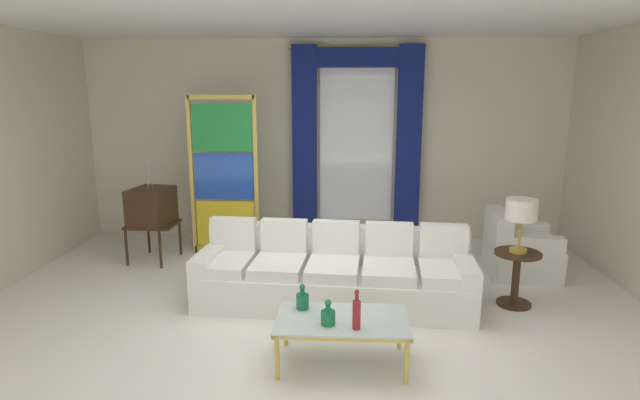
# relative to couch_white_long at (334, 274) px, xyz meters

# --- Properties ---
(ground_plane) EXTENTS (16.00, 16.00, 0.00)m
(ground_plane) POSITION_rel_couch_white_long_xyz_m (-0.25, -0.52, -0.31)
(ground_plane) COLOR white
(wall_rear) EXTENTS (8.00, 0.12, 3.00)m
(wall_rear) POSITION_rel_couch_white_long_xyz_m (-0.25, 2.54, 1.19)
(wall_rear) COLOR beige
(wall_rear) RESTS_ON ground
(ceiling_slab) EXTENTS (8.00, 7.60, 0.04)m
(ceiling_slab) POSITION_rel_couch_white_long_xyz_m (-0.25, 0.28, 2.71)
(ceiling_slab) COLOR white
(curtained_window) EXTENTS (2.00, 0.17, 2.70)m
(curtained_window) POSITION_rel_couch_white_long_xyz_m (0.24, 2.37, 1.43)
(curtained_window) COLOR white
(curtained_window) RESTS_ON ground
(couch_white_long) EXTENTS (2.97, 1.10, 0.86)m
(couch_white_long) POSITION_rel_couch_white_long_xyz_m (0.00, 0.00, 0.00)
(couch_white_long) COLOR white
(couch_white_long) RESTS_ON ground
(coffee_table) EXTENTS (1.10, 0.63, 0.41)m
(coffee_table) POSITION_rel_couch_white_long_xyz_m (0.10, -1.30, 0.06)
(coffee_table) COLOR silver
(coffee_table) RESTS_ON ground
(bottle_blue_decanter) EXTENTS (0.11, 0.11, 0.23)m
(bottle_blue_decanter) POSITION_rel_couch_white_long_xyz_m (-0.24, -1.13, 0.18)
(bottle_blue_decanter) COLOR #196B3D
(bottle_blue_decanter) RESTS_ON coffee_table
(bottle_crystal_tall) EXTENTS (0.07, 0.07, 0.33)m
(bottle_crystal_tall) POSITION_rel_couch_white_long_xyz_m (0.22, -1.48, 0.24)
(bottle_crystal_tall) COLOR maroon
(bottle_crystal_tall) RESTS_ON coffee_table
(bottle_amber_squat) EXTENTS (0.12, 0.12, 0.22)m
(bottle_amber_squat) POSITION_rel_couch_white_long_xyz_m (-0.01, -1.42, 0.18)
(bottle_amber_squat) COLOR #196B3D
(bottle_amber_squat) RESTS_ON coffee_table
(vintage_tv) EXTENTS (0.62, 0.66, 1.35)m
(vintage_tv) POSITION_rel_couch_white_long_xyz_m (-2.48, 1.23, 0.42)
(vintage_tv) COLOR #382314
(vintage_tv) RESTS_ON ground
(armchair_white) EXTENTS (0.88, 0.87, 0.80)m
(armchair_white) POSITION_rel_couch_white_long_xyz_m (2.25, 0.98, -0.02)
(armchair_white) COLOR white
(armchair_white) RESTS_ON ground
(stained_glass_divider) EXTENTS (0.95, 0.05, 2.20)m
(stained_glass_divider) POSITION_rel_couch_white_long_xyz_m (-1.57, 1.59, 0.75)
(stained_glass_divider) COLOR gold
(stained_glass_divider) RESTS_ON ground
(peacock_figurine) EXTENTS (0.44, 0.60, 0.50)m
(peacock_figurine) POSITION_rel_couch_white_long_xyz_m (-1.13, 1.29, -0.09)
(peacock_figurine) COLOR beige
(peacock_figurine) RESTS_ON ground
(round_side_table) EXTENTS (0.48, 0.48, 0.59)m
(round_side_table) POSITION_rel_couch_white_long_xyz_m (1.93, 0.01, 0.05)
(round_side_table) COLOR #382314
(round_side_table) RESTS_ON ground
(table_lamp_brass) EXTENTS (0.32, 0.32, 0.57)m
(table_lamp_brass) POSITION_rel_couch_white_long_xyz_m (1.93, 0.01, 0.72)
(table_lamp_brass) COLOR #B29338
(table_lamp_brass) RESTS_ON round_side_table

